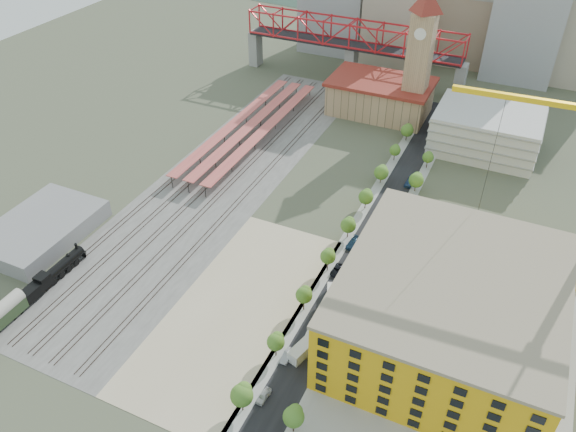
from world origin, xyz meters
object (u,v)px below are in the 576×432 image
at_px(site_trailer_c, 332,301).
at_px(car_0, 264,396).
at_px(construction_building, 448,309).
at_px(site_trailer_d, 348,273).
at_px(locomotive, 54,274).
at_px(site_trailer_a, 307,346).
at_px(clock_tower, 421,46).
at_px(site_trailer_b, 313,335).

height_order(site_trailer_c, car_0, site_trailer_c).
height_order(construction_building, site_trailer_d, construction_building).
relative_size(locomotive, site_trailer_d, 2.33).
bearing_deg(locomotive, site_trailer_a, 5.40).
bearing_deg(clock_tower, site_trailer_a, -86.05).
relative_size(site_trailer_b, site_trailer_c, 0.99).
bearing_deg(construction_building, car_0, -133.24).
height_order(site_trailer_a, site_trailer_b, site_trailer_a).
xyz_separation_m(construction_building, locomotive, (-92.00, -22.05, -7.28)).
height_order(site_trailer_b, site_trailer_d, site_trailer_d).
bearing_deg(locomotive, construction_building, 13.48).
bearing_deg(site_trailer_c, locomotive, 177.96).
distance_m(construction_building, site_trailer_c, 27.23).
height_order(construction_building, site_trailer_b, construction_building).
relative_size(clock_tower, site_trailer_d, 5.30).
height_order(clock_tower, construction_building, clock_tower).
height_order(clock_tower, site_trailer_c, clock_tower).
bearing_deg(car_0, locomotive, 176.65).
distance_m(site_trailer_c, site_trailer_d, 10.68).
xyz_separation_m(site_trailer_b, car_0, (-3.00, -18.41, -0.61)).
height_order(construction_building, locomotive, construction_building).
height_order(clock_tower, site_trailer_d, clock_tower).
bearing_deg(site_trailer_d, site_trailer_c, -92.72).
bearing_deg(construction_building, site_trailer_c, -178.34).
distance_m(construction_building, site_trailer_a, 31.46).
height_order(site_trailer_a, site_trailer_d, site_trailer_a).
bearing_deg(locomotive, clock_tower, 64.58).
relative_size(site_trailer_c, site_trailer_d, 1.01).
bearing_deg(site_trailer_d, car_0, -96.92).
distance_m(locomotive, car_0, 63.63).
xyz_separation_m(site_trailer_a, site_trailer_d, (0.00, 25.74, -0.08)).
relative_size(site_trailer_a, car_0, 2.42).
height_order(site_trailer_a, car_0, site_trailer_a).
bearing_deg(site_trailer_d, site_trailer_b, -92.72).
height_order(construction_building, site_trailer_a, construction_building).
bearing_deg(site_trailer_a, car_0, -85.49).
bearing_deg(car_0, construction_building, 51.35).
xyz_separation_m(clock_tower, car_0, (5.00, -130.83, -27.96)).
distance_m(construction_building, site_trailer_b, 29.93).
bearing_deg(site_trailer_c, clock_tower, 74.61).
xyz_separation_m(site_trailer_b, site_trailer_c, (0.00, 11.67, 0.02)).
distance_m(site_trailer_b, car_0, 18.67).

